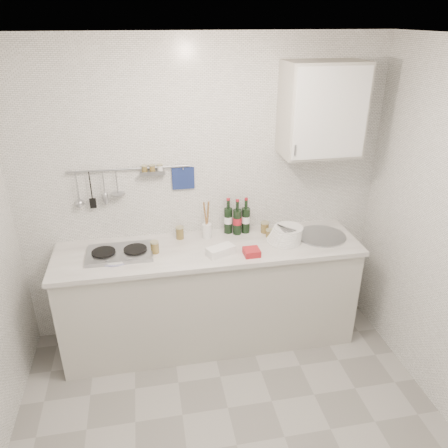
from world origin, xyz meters
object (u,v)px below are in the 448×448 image
plate_stack_sink (286,234)px  utensil_crock (207,229)px  wall_cabinet (322,109)px  plate_stack_hob (115,256)px  wine_bottles (237,216)px

plate_stack_sink → utensil_crock: (-0.63, 0.18, 0.02)m
plate_stack_sink → wall_cabinet: bearing=25.5°
plate_stack_hob → wine_bottles: size_ratio=0.93×
wall_cabinet → plate_stack_hob: bearing=-174.6°
wall_cabinet → plate_stack_hob: (-1.63, -0.15, -1.02)m
wine_bottles → utensil_crock: size_ratio=0.95×
wall_cabinet → utensil_crock: (-0.89, 0.05, -0.95)m
wall_cabinet → wine_bottles: bearing=172.2°
plate_stack_hob → plate_stack_sink: size_ratio=0.94×
plate_stack_sink → wine_bottles: 0.43m
wall_cabinet → utensil_crock: 1.31m
plate_stack_hob → utensil_crock: 0.77m
plate_stack_sink → wine_bottles: size_ratio=0.99×
wall_cabinet → plate_stack_hob: 1.93m
plate_stack_sink → utensil_crock: utensil_crock is taller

